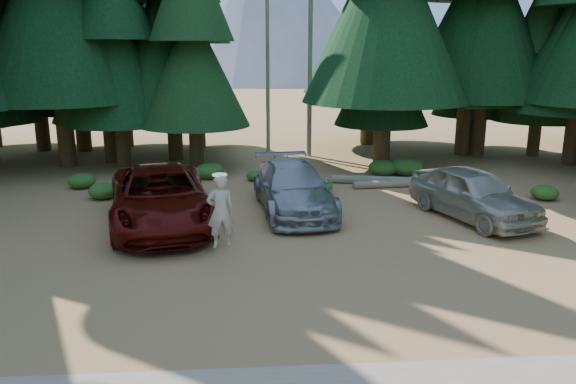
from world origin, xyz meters
name	(u,v)px	position (x,y,z in m)	size (l,w,h in m)	color
ground	(339,262)	(0.00, 0.00, 0.00)	(160.00, 160.00, 0.00)	olive
forest_belt_north	(292,154)	(0.00, 15.00, 0.00)	(36.00, 7.00, 22.00)	black
snag_front	(310,33)	(0.80, 14.50, 6.00)	(0.24, 0.24, 12.00)	slate
snag_back	(267,54)	(-1.20, 16.00, 5.00)	(0.20, 0.20, 10.00)	slate
mountain_peak	(244,4)	(-2.59, 88.23, 12.71)	(48.00, 50.00, 28.00)	gray
red_pickup	(161,197)	(-4.95, 3.46, 0.88)	(2.92, 6.33, 1.76)	#560B07
silver_minivan_center	(293,188)	(-0.79, 4.68, 0.80)	(2.23, 5.50, 1.59)	#9A9CA2
silver_minivan_right	(473,194)	(4.83, 3.45, 0.82)	(1.93, 4.81, 1.64)	#B3AE9F
frisbee_player	(221,211)	(-2.96, 0.10, 1.39)	(0.77, 0.59, 1.87)	beige
log_left	(170,178)	(-5.44, 9.22, 0.16)	(0.33, 0.33, 4.58)	slate
log_mid	(398,184)	(3.58, 7.67, 0.15)	(0.30, 0.30, 3.60)	slate
log_right	(399,181)	(3.69, 8.03, 0.17)	(0.34, 0.34, 5.37)	slate
shrub_far_left	(82,181)	(-8.74, 8.47, 0.29)	(1.05, 1.05, 0.58)	#205A1B
shrub_left	(256,176)	(-1.98, 9.23, 0.21)	(0.77, 0.77, 0.42)	#205A1B
shrub_center_left	(210,171)	(-3.88, 9.77, 0.33)	(1.19, 1.19, 0.66)	#205A1B
shrub_center_right	(318,186)	(0.32, 6.84, 0.30)	(1.10, 1.10, 0.60)	#205A1B
shrub_right	(406,167)	(4.46, 9.77, 0.38)	(1.37, 1.37, 0.75)	#205A1B
shrub_far_right	(383,168)	(3.46, 9.79, 0.34)	(1.23, 1.23, 0.67)	#205A1B
shrub_edge_west	(103,191)	(-7.52, 6.79, 0.29)	(1.06, 1.06, 0.58)	#205A1B
shrub_edge_east	(545,192)	(8.35, 5.50, 0.26)	(0.96, 0.96, 0.53)	#205A1B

